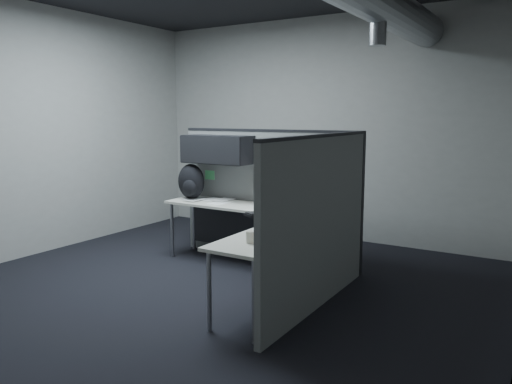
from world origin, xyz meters
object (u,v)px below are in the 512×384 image
Objects in this scene: monitor at (311,189)px; phone at (274,231)px; backpack at (191,182)px; keyboard at (265,213)px; desk at (259,222)px.

monitor is 2.33× the size of phone.
phone is 2.18m from backpack.
keyboard is 0.94m from phone.
backpack is at bearing 146.04° from keyboard.
phone is at bearing -42.04° from backpack.
monitor is at bearing 31.66° from desk.
keyboard is at bearing 115.34° from phone.
backpack is (-1.86, 1.13, 0.18)m from phone.
keyboard is (-0.37, -0.39, -0.25)m from monitor.
phone reaches higher than desk.
desk is at bearing -153.06° from monitor.
desk is at bearing 118.14° from phone.
monitor is at bearing 28.45° from keyboard.
backpack reaches higher than phone.
monitor reaches higher than phone.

